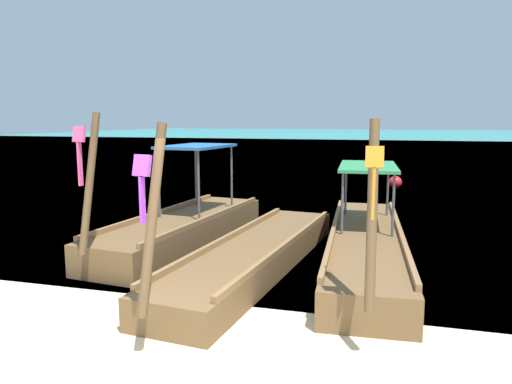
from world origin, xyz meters
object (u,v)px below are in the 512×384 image
at_px(longtail_boat_orange_ribbon, 366,244).
at_px(mooring_buoy_near, 395,182).
at_px(longtail_boat_violet_ribbon, 256,255).
at_px(longtail_boat_pink_ribbon, 183,228).

height_order(longtail_boat_orange_ribbon, mooring_buoy_near, longtail_boat_orange_ribbon).
bearing_deg(longtail_boat_violet_ribbon, longtail_boat_orange_ribbon, 28.15).
xyz_separation_m(longtail_boat_violet_ribbon, longtail_boat_orange_ribbon, (1.92, 1.03, 0.08)).
relative_size(longtail_boat_pink_ribbon, longtail_boat_violet_ribbon, 0.87).
xyz_separation_m(longtail_boat_pink_ribbon, mooring_buoy_near, (4.58, 9.94, -0.11)).
relative_size(longtail_boat_violet_ribbon, mooring_buoy_near, 13.61).
bearing_deg(longtail_boat_orange_ribbon, longtail_boat_pink_ribbon, 176.38).
distance_m(longtail_boat_violet_ribbon, mooring_buoy_near, 11.51).
height_order(longtail_boat_violet_ribbon, mooring_buoy_near, longtail_boat_violet_ribbon).
height_order(longtail_boat_violet_ribbon, longtail_boat_orange_ribbon, longtail_boat_orange_ribbon).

